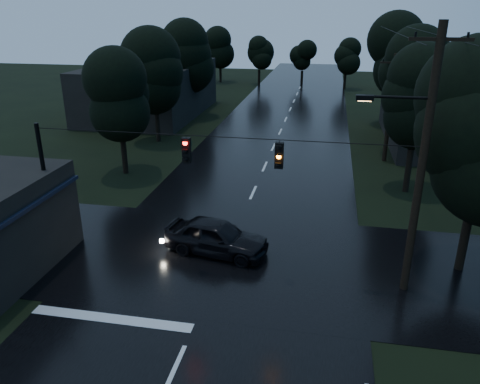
% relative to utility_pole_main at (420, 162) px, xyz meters
% --- Properties ---
extents(main_road, '(12.00, 120.00, 0.02)m').
position_rel_utility_pole_main_xyz_m(main_road, '(-7.41, 19.00, -5.26)').
color(main_road, black).
rests_on(main_road, ground).
extents(cross_street, '(60.00, 9.00, 0.02)m').
position_rel_utility_pole_main_xyz_m(cross_street, '(-7.41, 1.00, -5.26)').
color(cross_street, black).
rests_on(cross_street, ground).
extents(building_far_right, '(10.00, 14.00, 4.40)m').
position_rel_utility_pole_main_xyz_m(building_far_right, '(6.59, 23.00, -3.06)').
color(building_far_right, black).
rests_on(building_far_right, ground).
extents(building_far_left, '(10.00, 16.00, 5.00)m').
position_rel_utility_pole_main_xyz_m(building_far_left, '(-21.41, 29.00, -2.76)').
color(building_far_left, black).
rests_on(building_far_left, ground).
extents(utility_pole_main, '(3.50, 0.30, 10.00)m').
position_rel_utility_pole_main_xyz_m(utility_pole_main, '(0.00, 0.00, 0.00)').
color(utility_pole_main, black).
rests_on(utility_pole_main, ground).
extents(utility_pole_far, '(2.00, 0.30, 7.50)m').
position_rel_utility_pole_main_xyz_m(utility_pole_far, '(0.89, 17.00, -1.38)').
color(utility_pole_far, black).
rests_on(utility_pole_far, ground).
extents(anchor_pole_left, '(0.18, 0.18, 6.00)m').
position_rel_utility_pole_main_xyz_m(anchor_pole_left, '(-14.91, 0.00, -2.26)').
color(anchor_pole_left, black).
rests_on(anchor_pole_left, ground).
extents(span_signals, '(15.00, 0.37, 1.12)m').
position_rel_utility_pole_main_xyz_m(span_signals, '(-6.85, -0.01, -0.01)').
color(span_signals, black).
rests_on(span_signals, ground).
extents(tree_left_a, '(3.92, 3.92, 8.26)m').
position_rel_utility_pole_main_xyz_m(tree_left_a, '(-16.41, 11.00, -0.02)').
color(tree_left_a, black).
rests_on(tree_left_a, ground).
extents(tree_left_b, '(4.20, 4.20, 8.85)m').
position_rel_utility_pole_main_xyz_m(tree_left_b, '(-17.01, 19.00, 0.36)').
color(tree_left_b, black).
rests_on(tree_left_b, ground).
extents(tree_left_c, '(4.48, 4.48, 9.44)m').
position_rel_utility_pole_main_xyz_m(tree_left_c, '(-17.61, 29.00, 0.74)').
color(tree_left_c, black).
rests_on(tree_left_c, ground).
extents(tree_right_a, '(4.20, 4.20, 8.85)m').
position_rel_utility_pole_main_xyz_m(tree_right_a, '(1.59, 11.00, 0.36)').
color(tree_right_a, black).
rests_on(tree_right_a, ground).
extents(tree_right_b, '(4.48, 4.48, 9.44)m').
position_rel_utility_pole_main_xyz_m(tree_right_b, '(2.19, 19.00, 0.74)').
color(tree_right_b, black).
rests_on(tree_right_b, ground).
extents(tree_right_c, '(4.76, 4.76, 10.03)m').
position_rel_utility_pole_main_xyz_m(tree_right_c, '(2.79, 29.00, 1.11)').
color(tree_right_c, black).
rests_on(tree_right_c, ground).
extents(car, '(4.96, 2.69, 1.60)m').
position_rel_utility_pole_main_xyz_m(car, '(-7.86, 1.44, -4.46)').
color(car, black).
rests_on(car, ground).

